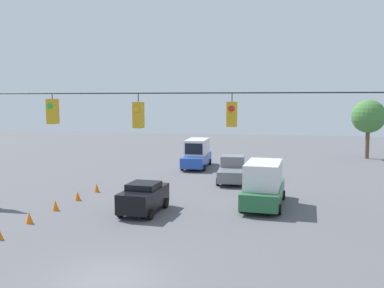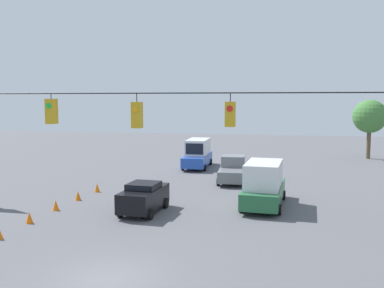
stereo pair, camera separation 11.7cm
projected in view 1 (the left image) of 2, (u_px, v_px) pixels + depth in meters
The scene contains 11 objects.
ground_plane at pixel (107, 280), 16.35m from camera, with size 140.00×140.00×0.00m, color #56565B.
overhead_signal_span at pixel (94, 153), 15.06m from camera, with size 22.26×0.38×8.01m.
sedan_black_withflow_mid at pixel (144, 197), 26.01m from camera, with size 2.31×4.38×1.84m.
box_truck_blue_withflow_deep at pixel (197, 153), 43.48m from camera, with size 2.48×6.46×2.86m.
box_truck_green_oncoming_far at pixel (264, 184), 27.51m from camera, with size 2.84×6.44×2.91m.
pickup_truck_grey_oncoming_deep at pixel (232, 170), 35.97m from camera, with size 2.51×5.68×2.12m.
traffic_cone_second at pixel (29, 218), 23.73m from camera, with size 0.41×0.41×0.64m, color orange.
traffic_cone_third at pixel (56, 205), 26.52m from camera, with size 0.41×0.41×0.64m, color orange.
traffic_cone_fourth at pixel (78, 196), 29.20m from camera, with size 0.41×0.41×0.64m, color orange.
traffic_cone_fifth at pixel (97, 188), 31.84m from camera, with size 0.41×0.41×0.64m, color orange.
tree_horizon_left at pixel (368, 117), 49.59m from camera, with size 3.87×3.87×6.88m.
Camera 1 is at (-6.28, 14.78, 6.85)m, focal length 40.00 mm.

